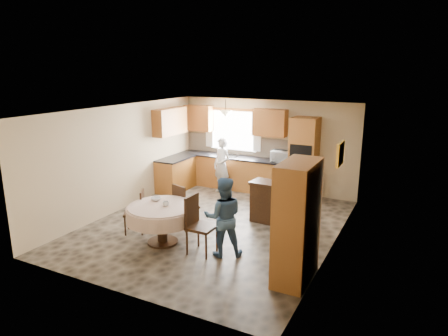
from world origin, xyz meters
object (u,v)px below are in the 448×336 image
object	(u,v)px
chair_right	(198,221)
person_dining	(223,217)
person_sink	(222,165)
dining_table	(162,214)
sideboard	(278,205)
chair_back	(183,204)
cupboard	(297,222)
chair_left	(138,209)
oven_tower	(304,159)

from	to	relation	value
chair_right	person_dining	size ratio (longest dim) A/B	0.74
person_sink	dining_table	bearing A→B (deg)	-63.19
sideboard	person_sink	xyz separation A→B (m)	(-2.12, 1.44, 0.33)
chair_back	cupboard	bearing A→B (deg)	178.51
cupboard	sideboard	bearing A→B (deg)	116.47
sideboard	chair_right	world-z (taller)	chair_right
chair_left	chair_right	xyz separation A→B (m)	(1.57, -0.22, 0.10)
sideboard	person_sink	distance (m)	2.58
chair_back	person_sink	size ratio (longest dim) A/B	0.65
oven_tower	person_dining	bearing A→B (deg)	-95.21
chair_left	sideboard	bearing A→B (deg)	96.72
dining_table	person_dining	world-z (taller)	person_dining
sideboard	chair_back	xyz separation A→B (m)	(-1.66, -1.20, 0.11)
cupboard	chair_right	distance (m)	1.94
sideboard	cupboard	world-z (taller)	cupboard
chair_right	person_sink	distance (m)	3.69
chair_back	chair_right	size ratio (longest dim) A/B	0.90
chair_right	oven_tower	bearing A→B (deg)	-11.34
cupboard	chair_back	bearing A→B (deg)	161.07
sideboard	dining_table	bearing A→B (deg)	-126.97
oven_tower	sideboard	xyz separation A→B (m)	(0.01, -1.93, -0.63)
chair_left	chair_right	world-z (taller)	chair_right
sideboard	dining_table	distance (m)	2.59
oven_tower	chair_right	distance (m)	4.06
oven_tower	chair_right	bearing A→B (deg)	-101.79
person_dining	chair_left	bearing A→B (deg)	-32.36
oven_tower	cupboard	bearing A→B (deg)	-75.28
chair_back	person_sink	xyz separation A→B (m)	(-0.45, 2.64, 0.22)
chair_back	person_sink	distance (m)	2.69
oven_tower	chair_left	size ratio (longest dim) A/B	2.34
chair_left	chair_right	bearing A→B (deg)	51.96
sideboard	person_dining	distance (m)	1.96
oven_tower	sideboard	distance (m)	2.04
cupboard	chair_right	xyz separation A→B (m)	(-1.89, 0.13, -0.38)
chair_left	dining_table	bearing A→B (deg)	44.93
chair_left	person_dining	distance (m)	2.06
sideboard	chair_left	world-z (taller)	chair_left
chair_back	person_sink	world-z (taller)	person_sink
oven_tower	person_dining	distance (m)	3.87
chair_right	person_dining	xyz separation A→B (m)	(0.47, 0.11, 0.14)
cupboard	person_dining	size ratio (longest dim) A/B	1.33
cupboard	chair_left	xyz separation A→B (m)	(-3.46, 0.35, -0.47)
dining_table	chair_right	bearing A→B (deg)	-1.32
sideboard	chair_right	xyz separation A→B (m)	(-0.83, -2.01, 0.17)
chair_back	dining_table	bearing A→B (deg)	108.80
cupboard	dining_table	bearing A→B (deg)	176.90
person_sink	chair_left	bearing A→B (deg)	-76.03
chair_right	chair_back	bearing A→B (deg)	46.36
chair_back	chair_right	world-z (taller)	chair_right
sideboard	person_sink	size ratio (longest dim) A/B	0.79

